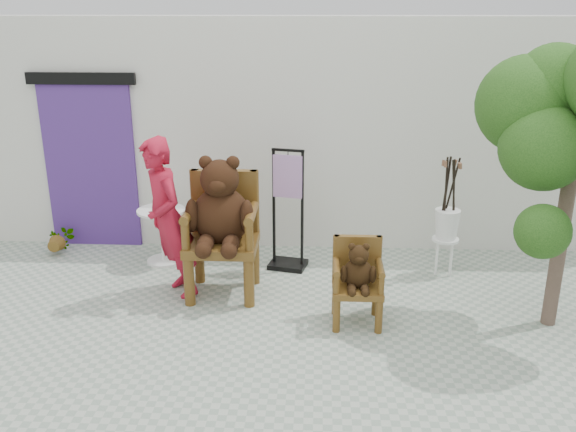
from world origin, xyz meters
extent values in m
plane|color=#9DA594|center=(0.00, 0.00, 0.00)|extent=(60.00, 60.00, 0.00)
cube|color=silver|center=(0.00, 3.10, 1.50)|extent=(9.00, 1.00, 3.00)
cube|color=#492878|center=(-3.00, 2.58, 1.10)|extent=(1.20, 0.08, 2.20)
cube|color=black|center=(-3.00, 2.54, 2.25)|extent=(1.40, 0.06, 0.15)
cylinder|color=#4D3210|center=(-1.37, 0.83, 0.27)|extent=(0.12, 0.12, 0.55)
cylinder|color=#4D3210|center=(-1.37, 1.42, 0.27)|extent=(0.12, 0.12, 0.55)
cylinder|color=#4D3210|center=(-0.72, 0.83, 0.27)|extent=(0.12, 0.12, 0.55)
cylinder|color=#4D3210|center=(-0.72, 1.42, 0.27)|extent=(0.12, 0.12, 0.55)
cube|color=#4D3210|center=(-1.04, 1.12, 0.60)|extent=(0.78, 0.72, 0.10)
cube|color=#4D3210|center=(-1.04, 1.43, 1.01)|extent=(0.75, 0.10, 0.72)
cylinder|color=#4D3210|center=(-1.38, 1.43, 1.01)|extent=(0.10, 0.10, 0.72)
cylinder|color=#4D3210|center=(-1.38, 0.83, 0.82)|extent=(0.09, 0.09, 0.33)
cylinder|color=#4D3210|center=(-1.38, 1.12, 0.98)|extent=(0.10, 0.68, 0.10)
cylinder|color=#4D3210|center=(-0.70, 1.43, 1.01)|extent=(0.10, 0.10, 0.72)
cylinder|color=#4D3210|center=(-0.70, 0.83, 0.82)|extent=(0.09, 0.09, 0.33)
cylinder|color=#4D3210|center=(-0.70, 1.12, 0.98)|extent=(0.10, 0.68, 0.10)
ellipsoid|color=black|center=(-1.04, 1.15, 0.92)|extent=(0.63, 0.54, 0.66)
sphere|color=black|center=(-1.04, 1.12, 1.36)|extent=(0.42, 0.42, 0.42)
ellipsoid|color=black|center=(-1.04, 0.95, 1.33)|extent=(0.19, 0.15, 0.15)
sphere|color=black|center=(-1.19, 1.13, 1.54)|extent=(0.15, 0.15, 0.15)
sphere|color=black|center=(-0.90, 1.13, 1.54)|extent=(0.15, 0.15, 0.15)
ellipsoid|color=black|center=(-1.34, 1.02, 0.97)|extent=(0.15, 0.21, 0.38)
ellipsoid|color=black|center=(-1.18, 0.87, 0.71)|extent=(0.18, 0.37, 0.18)
sphere|color=black|center=(-1.18, 0.72, 0.69)|extent=(0.18, 0.18, 0.18)
ellipsoid|color=black|center=(-0.74, 1.02, 0.97)|extent=(0.15, 0.21, 0.38)
ellipsoid|color=black|center=(-0.91, 0.87, 0.71)|extent=(0.18, 0.37, 0.18)
sphere|color=black|center=(-0.91, 0.72, 0.69)|extent=(0.18, 0.18, 0.18)
cylinder|color=#4D3210|center=(0.22, 0.31, 0.18)|extent=(0.08, 0.08, 0.36)
cylinder|color=#4D3210|center=(0.22, 0.69, 0.18)|extent=(0.08, 0.08, 0.36)
cylinder|color=#4D3210|center=(0.64, 0.31, 0.18)|extent=(0.08, 0.08, 0.36)
cylinder|color=#4D3210|center=(0.64, 0.69, 0.18)|extent=(0.08, 0.08, 0.36)
cube|color=#4D3210|center=(0.43, 0.50, 0.39)|extent=(0.51, 0.47, 0.07)
cube|color=#4D3210|center=(0.43, 0.70, 0.66)|extent=(0.48, 0.07, 0.47)
cylinder|color=#4D3210|center=(0.21, 0.70, 0.66)|extent=(0.07, 0.07, 0.47)
cylinder|color=#4D3210|center=(0.21, 0.31, 0.53)|extent=(0.06, 0.06, 0.21)
cylinder|color=#4D3210|center=(0.21, 0.50, 0.63)|extent=(0.07, 0.44, 0.07)
cylinder|color=#4D3210|center=(0.65, 0.70, 0.66)|extent=(0.07, 0.07, 0.47)
cylinder|color=#4D3210|center=(0.65, 0.31, 0.53)|extent=(0.06, 0.06, 0.21)
cylinder|color=#4D3210|center=(0.65, 0.50, 0.63)|extent=(0.07, 0.44, 0.07)
ellipsoid|color=black|center=(0.43, 0.51, 0.55)|extent=(0.30, 0.26, 0.32)
sphere|color=black|center=(0.43, 0.49, 0.76)|extent=(0.20, 0.20, 0.20)
ellipsoid|color=black|center=(0.43, 0.41, 0.75)|extent=(0.09, 0.07, 0.07)
sphere|color=black|center=(0.36, 0.50, 0.85)|extent=(0.07, 0.07, 0.07)
sphere|color=black|center=(0.50, 0.50, 0.85)|extent=(0.07, 0.07, 0.07)
ellipsoid|color=black|center=(0.28, 0.44, 0.58)|extent=(0.07, 0.10, 0.18)
ellipsoid|color=black|center=(0.36, 0.37, 0.45)|extent=(0.09, 0.18, 0.09)
sphere|color=black|center=(0.36, 0.30, 0.44)|extent=(0.09, 0.09, 0.09)
ellipsoid|color=black|center=(0.57, 0.44, 0.58)|extent=(0.07, 0.10, 0.18)
ellipsoid|color=black|center=(0.50, 0.37, 0.45)|extent=(0.09, 0.18, 0.09)
sphere|color=black|center=(0.50, 0.30, 0.44)|extent=(0.09, 0.09, 0.09)
imported|color=#A4142A|center=(-1.61, 1.06, 0.91)|extent=(0.74, 0.79, 1.82)
cylinder|color=white|center=(-1.94, 2.00, 0.69)|extent=(0.60, 0.60, 0.03)
cylinder|color=white|center=(-1.94, 2.00, 0.35)|extent=(0.06, 0.06, 0.68)
cylinder|color=white|center=(-1.94, 2.00, 0.01)|extent=(0.44, 0.44, 0.03)
cube|color=black|center=(-0.52, 1.95, 0.75)|extent=(0.04, 0.04, 1.50)
cube|color=black|center=(-0.17, 1.87, 0.75)|extent=(0.04, 0.04, 1.50)
cube|color=black|center=(-0.35, 1.91, 1.50)|extent=(0.40, 0.12, 0.03)
cube|color=black|center=(-0.35, 1.91, 0.03)|extent=(0.52, 0.44, 0.06)
cube|color=#B585C1|center=(-0.35, 1.90, 1.18)|extent=(0.36, 0.12, 0.52)
cylinder|color=black|center=(-0.35, 1.91, 1.47)|extent=(0.01, 0.01, 0.08)
cylinder|color=white|center=(1.57, 1.82, 0.44)|extent=(0.32, 0.32, 0.03)
cylinder|color=white|center=(1.65, 1.90, 0.22)|extent=(0.03, 0.03, 0.44)
cylinder|color=white|center=(1.48, 1.90, 0.22)|extent=(0.03, 0.03, 0.44)
cylinder|color=white|center=(1.48, 1.73, 0.22)|extent=(0.03, 0.03, 0.44)
cylinder|color=white|center=(1.65, 1.73, 0.22)|extent=(0.03, 0.03, 0.44)
cylinder|color=black|center=(1.54, 1.85, 1.05)|extent=(0.07, 0.07, 0.80)
cylinder|color=brown|center=(1.52, 1.87, 1.38)|extent=(0.04, 0.04, 0.07)
cylinder|color=black|center=(1.61, 1.79, 1.05)|extent=(0.09, 0.11, 0.80)
cylinder|color=brown|center=(1.64, 1.76, 1.38)|extent=(0.04, 0.04, 0.08)
cylinder|color=black|center=(1.53, 1.84, 1.05)|extent=(0.10, 0.15, 0.79)
cylinder|color=brown|center=(1.48, 1.87, 1.38)|extent=(0.04, 0.05, 0.08)
cylinder|color=black|center=(1.59, 1.86, 1.05)|extent=(0.14, 0.10, 0.79)
cylinder|color=brown|center=(1.62, 1.90, 1.38)|extent=(0.05, 0.04, 0.08)
cylinder|color=black|center=(1.61, 1.78, 1.05)|extent=(0.13, 0.14, 0.79)
cylinder|color=brown|center=(1.65, 1.74, 1.38)|extent=(0.05, 0.05, 0.08)
cylinder|color=black|center=(1.52, 1.81, 1.05)|extent=(0.03, 0.10, 0.80)
cylinder|color=brown|center=(1.49, 1.81, 1.38)|extent=(0.04, 0.04, 0.07)
cylinder|color=#453329|center=(2.42, 0.60, 1.27)|extent=(0.14, 0.14, 2.53)
sphere|color=#16390F|center=(2.25, 0.88, 2.39)|extent=(0.80, 0.80, 0.80)
sphere|color=#16390F|center=(2.13, 0.58, 1.85)|extent=(0.83, 0.83, 0.83)
sphere|color=#16390F|center=(2.03, 0.93, 2.20)|extent=(0.97, 0.97, 0.97)
sphere|color=#16390F|center=(2.46, 0.98, 2.01)|extent=(0.65, 0.65, 0.65)
sphere|color=#16390F|center=(2.06, 0.14, 1.17)|extent=(0.51, 0.51, 0.51)
imported|color=#16390F|center=(-3.40, 2.23, 0.19)|extent=(0.34, 0.30, 0.37)
camera|label=1|loc=(0.00, -5.14, 3.10)|focal=38.00mm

